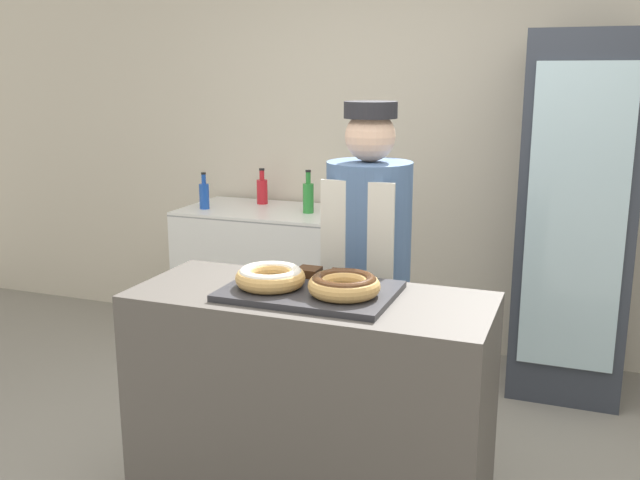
{
  "coord_description": "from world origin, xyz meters",
  "views": [
    {
      "loc": [
        0.9,
        -2.29,
        1.75
      ],
      "look_at": [
        0.0,
        0.1,
        1.15
      ],
      "focal_mm": 40.0,
      "sensor_mm": 36.0,
      "label": 1
    }
  ],
  "objects_px": {
    "donut_chocolate_glaze": "(344,284)",
    "bottle_blue": "(204,195)",
    "donut_light_glaze": "(270,276)",
    "bottle_red": "(262,190)",
    "bottle_green": "(308,196)",
    "brownie_back_right": "(340,275)",
    "baker_person": "(367,280)",
    "serving_tray": "(310,291)",
    "chest_freezer": "(266,277)",
    "brownie_back_left": "(309,272)",
    "beverage_fridge": "(576,218)"
  },
  "relations": [
    {
      "from": "brownie_back_right",
      "to": "serving_tray",
      "type": "bearing_deg",
      "value": -113.5
    },
    {
      "from": "donut_chocolate_glaze",
      "to": "brownie_back_left",
      "type": "height_order",
      "value": "donut_chocolate_glaze"
    },
    {
      "from": "donut_chocolate_glaze",
      "to": "bottle_green",
      "type": "relative_size",
      "value": 0.96
    },
    {
      "from": "donut_light_glaze",
      "to": "donut_chocolate_glaze",
      "type": "distance_m",
      "value": 0.28
    },
    {
      "from": "donut_chocolate_glaze",
      "to": "chest_freezer",
      "type": "height_order",
      "value": "donut_chocolate_glaze"
    },
    {
      "from": "baker_person",
      "to": "beverage_fridge",
      "type": "relative_size",
      "value": 0.83
    },
    {
      "from": "beverage_fridge",
      "to": "bottle_green",
      "type": "height_order",
      "value": "beverage_fridge"
    },
    {
      "from": "brownie_back_right",
      "to": "beverage_fridge",
      "type": "relative_size",
      "value": 0.04
    },
    {
      "from": "bottle_green",
      "to": "bottle_blue",
      "type": "bearing_deg",
      "value": -171.07
    },
    {
      "from": "beverage_fridge",
      "to": "bottle_blue",
      "type": "relative_size",
      "value": 8.48
    },
    {
      "from": "chest_freezer",
      "to": "baker_person",
      "type": "bearing_deg",
      "value": -48.12
    },
    {
      "from": "serving_tray",
      "to": "bottle_green",
      "type": "relative_size",
      "value": 2.29
    },
    {
      "from": "donut_light_glaze",
      "to": "bottle_red",
      "type": "bearing_deg",
      "value": 116.03
    },
    {
      "from": "donut_light_glaze",
      "to": "donut_chocolate_glaze",
      "type": "xyz_separation_m",
      "value": [
        0.28,
        0.0,
        0.0
      ]
    },
    {
      "from": "serving_tray",
      "to": "bottle_blue",
      "type": "distance_m",
      "value": 2.12
    },
    {
      "from": "brownie_back_left",
      "to": "bottle_red",
      "type": "xyz_separation_m",
      "value": [
        -1.03,
        1.77,
        -0.01
      ]
    },
    {
      "from": "brownie_back_right",
      "to": "bottle_blue",
      "type": "relative_size",
      "value": 0.36
    },
    {
      "from": "bottle_red",
      "to": "bottle_blue",
      "type": "distance_m",
      "value": 0.4
    },
    {
      "from": "baker_person",
      "to": "bottle_green",
      "type": "xyz_separation_m",
      "value": [
        -0.73,
        1.13,
        0.15
      ]
    },
    {
      "from": "donut_chocolate_glaze",
      "to": "bottle_blue",
      "type": "height_order",
      "value": "bottle_blue"
    },
    {
      "from": "bottle_blue",
      "to": "bottle_red",
      "type": "bearing_deg",
      "value": 47.41
    },
    {
      "from": "donut_chocolate_glaze",
      "to": "beverage_fridge",
      "type": "bearing_deg",
      "value": 67.8
    },
    {
      "from": "baker_person",
      "to": "bottle_blue",
      "type": "relative_size",
      "value": 7.06
    },
    {
      "from": "donut_chocolate_glaze",
      "to": "chest_freezer",
      "type": "distance_m",
      "value": 2.19
    },
    {
      "from": "serving_tray",
      "to": "chest_freezer",
      "type": "xyz_separation_m",
      "value": [
        -1.0,
        1.75,
        -0.53
      ]
    },
    {
      "from": "brownie_back_left",
      "to": "bottle_blue",
      "type": "xyz_separation_m",
      "value": [
        -1.3,
        1.48,
        -0.01
      ]
    },
    {
      "from": "brownie_back_left",
      "to": "baker_person",
      "type": "height_order",
      "value": "baker_person"
    },
    {
      "from": "brownie_back_right",
      "to": "bottle_red",
      "type": "xyz_separation_m",
      "value": [
        -1.16,
        1.77,
        -0.01
      ]
    },
    {
      "from": "chest_freezer",
      "to": "bottle_blue",
      "type": "height_order",
      "value": "bottle_blue"
    },
    {
      "from": "bottle_green",
      "to": "bottle_red",
      "type": "relative_size",
      "value": 1.13
    },
    {
      "from": "donut_light_glaze",
      "to": "bottle_green",
      "type": "bearing_deg",
      "value": 107.36
    },
    {
      "from": "brownie_back_right",
      "to": "bottle_green",
      "type": "bearing_deg",
      "value": 115.47
    },
    {
      "from": "brownie_back_right",
      "to": "bottle_green",
      "type": "xyz_separation_m",
      "value": [
        -0.75,
        1.58,
        0.0
      ]
    },
    {
      "from": "beverage_fridge",
      "to": "brownie_back_left",
      "type": "bearing_deg",
      "value": -120.16
    },
    {
      "from": "donut_chocolate_glaze",
      "to": "bottle_blue",
      "type": "xyz_separation_m",
      "value": [
        -1.5,
        1.66,
        -0.04
      ]
    },
    {
      "from": "chest_freezer",
      "to": "beverage_fridge",
      "type": "bearing_deg",
      "value": -0.2
    },
    {
      "from": "donut_chocolate_glaze",
      "to": "baker_person",
      "type": "distance_m",
      "value": 0.66
    },
    {
      "from": "brownie_back_left",
      "to": "donut_chocolate_glaze",
      "type": "bearing_deg",
      "value": -41.37
    },
    {
      "from": "bottle_blue",
      "to": "serving_tray",
      "type": "bearing_deg",
      "value": -50.01
    },
    {
      "from": "baker_person",
      "to": "bottle_red",
      "type": "height_order",
      "value": "baker_person"
    },
    {
      "from": "donut_chocolate_glaze",
      "to": "chest_freezer",
      "type": "bearing_deg",
      "value": 122.54
    },
    {
      "from": "baker_person",
      "to": "chest_freezer",
      "type": "relative_size",
      "value": 1.58
    },
    {
      "from": "brownie_back_right",
      "to": "baker_person",
      "type": "bearing_deg",
      "value": 93.35
    },
    {
      "from": "brownie_back_left",
      "to": "chest_freezer",
      "type": "relative_size",
      "value": 0.08
    },
    {
      "from": "donut_light_glaze",
      "to": "brownie_back_right",
      "type": "height_order",
      "value": "donut_light_glaze"
    },
    {
      "from": "bottle_blue",
      "to": "bottle_green",
      "type": "bearing_deg",
      "value": 8.93
    },
    {
      "from": "serving_tray",
      "to": "bottle_green",
      "type": "bearing_deg",
      "value": 111.83
    },
    {
      "from": "donut_light_glaze",
      "to": "donut_chocolate_glaze",
      "type": "height_order",
      "value": "same"
    },
    {
      "from": "bottle_green",
      "to": "donut_light_glaze",
      "type": "bearing_deg",
      "value": -72.64
    },
    {
      "from": "brownie_back_left",
      "to": "bottle_red",
      "type": "relative_size",
      "value": 0.36
    }
  ]
}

